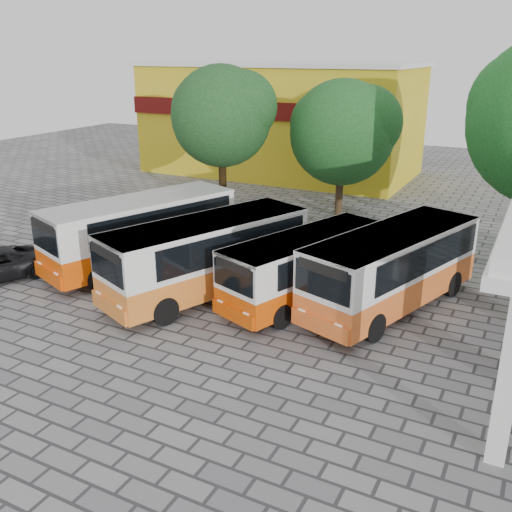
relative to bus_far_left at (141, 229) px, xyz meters
The scene contains 8 objects.
ground 8.63m from the bus_far_left, 27.87° to the right, with size 90.00×90.00×0.00m, color slate.
shophouse_block 22.45m from the bus_far_left, 99.12° to the left, with size 20.40×10.40×8.30m.
bus_far_left is the anchor object (origin of this frame).
bus_centre_left 4.41m from the bus_far_left, 17.20° to the right, with size 5.50×8.98×3.02m.
bus_centre_right 7.84m from the bus_far_left, ahead, with size 4.53×7.75×2.62m.
bus_far_right 10.90m from the bus_far_left, ahead, with size 4.91×8.72×2.96m.
tree_left 9.86m from the bus_far_left, 96.47° to the left, with size 5.85×5.58×8.46m.
tree_middle 13.19m from the bus_far_left, 66.79° to the left, with size 6.11×5.82×7.72m.
Camera 1 is at (7.89, -14.86, 9.08)m, focal length 40.00 mm.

